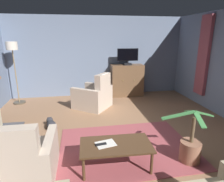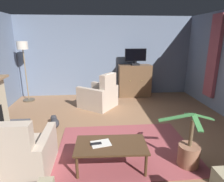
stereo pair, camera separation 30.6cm
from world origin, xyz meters
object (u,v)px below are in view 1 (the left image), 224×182
Objects in this scene: armchair_by_fireplace at (23,160)px; armchair_angled_to_table at (94,97)px; coffee_table at (116,146)px; floor_lamp at (13,57)px; tv_remote at (101,144)px; potted_plant_tall_palm_by_window at (190,149)px; tv_cabinet at (127,81)px; folded_newspaper at (106,144)px; cat at (51,124)px; television at (128,56)px.

armchair_angled_to_table is at bearing 65.66° from armchair_by_fireplace.
floor_lamp is (-2.39, 3.54, 1.06)m from coffee_table.
potted_plant_tall_palm_by_window is at bearing 169.36° from tv_remote.
armchair_by_fireplace is at bearing -123.56° from tv_cabinet.
folded_newspaper is 0.45× the size of cat.
potted_plant_tall_palm_by_window is at bearing -1.26° from armchair_by_fireplace.
armchair_by_fireplace is at bearing 178.74° from potted_plant_tall_palm_by_window.
television reaches higher than folded_newspaper.
cat is 2.66m from floor_lamp.
potted_plant_tall_palm_by_window is 5.26m from floor_lamp.
tv_cabinet reaches higher than armchair_by_fireplace.
television is at bearing 2.81° from floor_lamp.
floor_lamp reaches higher than potted_plant_tall_palm_by_window.
floor_lamp reaches higher than tv_remote.
armchair_angled_to_table is (1.26, 2.78, 0.02)m from armchair_by_fireplace.
tv_remote is (-1.37, -3.75, -0.10)m from tv_cabinet.
potted_plant_tall_palm_by_window is at bearing -2.90° from coffee_table.
floor_lamp reaches higher than armchair_angled_to_table.
potted_plant_tall_palm_by_window reaches higher than cat.
television is 3.95m from potted_plant_tall_palm_by_window.
armchair_angled_to_table is at bearing 48.30° from cat.
tv_cabinet is at bearing -117.56° from tv_remote.
coffee_table is 0.60× the size of floor_lamp.
tv_cabinet is 4.53m from armchair_by_fireplace.
tv_cabinet is at bearing 91.71° from potted_plant_tall_palm_by_window.
coffee_table is 1.26m from potted_plant_tall_palm_by_window.
coffee_table is 3.79× the size of folded_newspaper.
folded_newspaper is 0.33× the size of potted_plant_tall_palm_by_window.
folded_newspaper is 0.16× the size of floor_lamp.
tv_remote is 2.76m from armchair_angled_to_table.
floor_lamp is at bearing 110.25° from folded_newspaper.
folded_newspaper is at bearing -109.29° from television.
coffee_table is 6.68× the size of tv_remote.
tv_cabinet reaches higher than folded_newspaper.
tv_cabinet reaches higher than armchair_angled_to_table.
potted_plant_tall_palm_by_window is (1.48, -0.08, -0.19)m from tv_remote.
tv_remote is at bearing -58.34° from cat.
cat is (0.18, 1.57, -0.20)m from armchair_by_fireplace.
armchair_angled_to_table reaches higher than cat.
armchair_angled_to_table is 2.64m from floor_lamp.
coffee_table is 0.17m from folded_newspaper.
floor_lamp is (-3.52, -0.17, 0.05)m from television.
potted_plant_tall_palm_by_window is (1.25, -0.06, -0.14)m from coffee_table.
television reaches higher than armchair_by_fireplace.
folded_newspaper is at bearing -57.58° from floor_lamp.
potted_plant_tall_palm_by_window reaches higher than folded_newspaper.
cat is 0.36× the size of floor_lamp.
potted_plant_tall_palm_by_window is (2.62, -0.06, -0.08)m from armchair_by_fireplace.
tv_cabinet is at bearing 43.51° from cat.
tv_cabinet reaches higher than cat.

